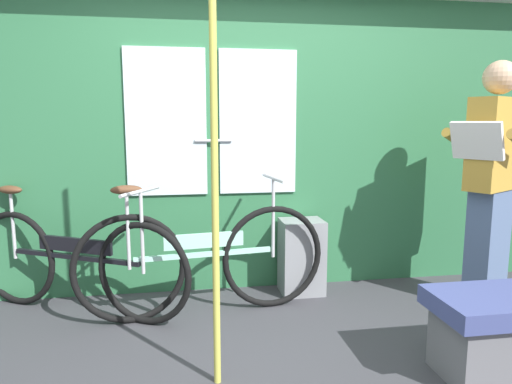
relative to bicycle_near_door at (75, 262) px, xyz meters
The scene contains 8 objects.
ground_plane 1.60m from the bicycle_near_door, 39.88° to the right, with size 6.36×4.32×0.04m, color #38383D.
train_door_wall 1.50m from the bicycle_near_door, 16.75° to the left, with size 5.36×0.28×2.34m.
bicycle_near_door is the anchor object (origin of this frame).
bicycle_leaning_behind 0.90m from the bicycle_near_door, 10.47° to the right, with size 1.74×0.44×0.96m.
passenger_reading_newspaper 3.00m from the bicycle_near_door, ahead, with size 0.64×0.59×1.76m.
trash_bin_by_wall 1.67m from the bicycle_near_door, ahead, with size 0.33×0.28×0.58m, color gray.
handrail_pole 1.57m from the bicycle_near_door, 48.71° to the right, with size 0.04×0.04×2.30m, color #C6C14C.
bench_seat_corner 2.67m from the bicycle_near_door, 26.91° to the right, with size 0.70×0.44×0.45m.
Camera 1 is at (-0.45, -2.26, 1.34)m, focal length 32.45 mm.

